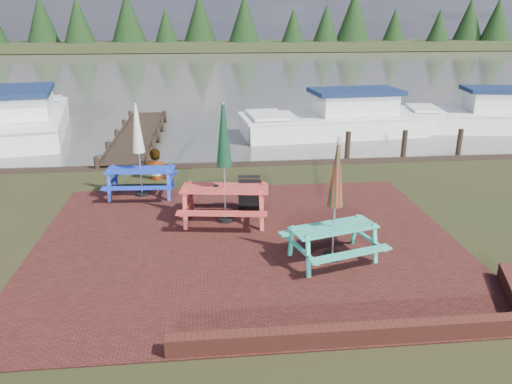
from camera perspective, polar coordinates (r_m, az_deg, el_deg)
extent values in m
plane|color=black|center=(9.85, -0.44, -8.38)|extent=(120.00, 120.00, 0.00)
cube|color=#361411|center=(10.73, -0.95, -5.84)|extent=(9.00, 7.50, 0.02)
cube|color=#4C1E16|center=(7.87, 12.83, -15.50)|extent=(6.00, 0.22, 0.30)
cube|color=#46433C|center=(45.90, -4.98, 13.67)|extent=(120.00, 60.00, 0.02)
cube|color=black|center=(74.78, -5.47, 16.27)|extent=(120.00, 10.00, 1.20)
cube|color=teal|center=(9.87, 8.87, -4.04)|extent=(1.82, 1.12, 0.04)
cube|color=teal|center=(9.49, 10.77, -6.98)|extent=(1.70, 0.70, 0.04)
cube|color=teal|center=(10.49, 7.00, -4.13)|extent=(1.70, 0.70, 0.04)
cube|color=teal|center=(9.68, 4.98, -6.63)|extent=(0.49, 1.44, 0.70)
cube|color=teal|center=(10.39, 12.29, -5.15)|extent=(0.49, 1.44, 0.70)
cylinder|color=black|center=(10.15, 8.68, -7.42)|extent=(0.34, 0.34, 0.09)
cylinder|color=#B2B2B7|center=(9.69, 9.02, -1.42)|extent=(0.03, 0.03, 2.37)
cone|color=#A32217|center=(9.50, 9.20, 1.78)|extent=(0.30, 0.30, 1.18)
cube|color=#B0342D|center=(11.58, -3.59, 0.42)|extent=(2.10, 1.06, 0.04)
cube|color=#B0342D|center=(10.99, -3.94, -2.47)|extent=(2.02, 0.55, 0.04)
cube|color=#B0342D|center=(12.40, -3.21, 0.15)|extent=(2.02, 0.55, 0.04)
cube|color=#B0342D|center=(11.84, -7.74, -1.42)|extent=(0.34, 1.73, 0.83)
cube|color=#B0342D|center=(11.67, 0.71, -1.55)|extent=(0.34, 1.73, 0.83)
cylinder|color=black|center=(11.86, -3.51, -3.10)|extent=(0.40, 0.40, 0.11)
cylinder|color=#B2B2B7|center=(11.41, -3.65, 3.12)|extent=(0.04, 0.04, 2.79)
cone|color=black|center=(11.24, -3.72, 6.39)|extent=(0.36, 0.36, 1.39)
cube|color=#1630AB|center=(13.64, -13.07, 2.50)|extent=(1.82, 0.80, 0.04)
cube|color=#1630AB|center=(13.10, -13.48, 0.44)|extent=(1.79, 0.34, 0.04)
cube|color=#1630AB|center=(14.36, -12.53, 2.19)|extent=(1.79, 0.34, 0.04)
cube|color=#1630AB|center=(13.92, -16.08, 0.98)|extent=(0.17, 1.55, 0.73)
cube|color=#1630AB|center=(13.63, -9.76, 1.10)|extent=(0.17, 1.55, 0.73)
cylinder|color=black|center=(13.85, -12.86, -0.20)|extent=(0.36, 0.36, 0.10)
cylinder|color=#B2B2B7|center=(13.51, -13.23, 4.55)|extent=(0.04, 0.04, 2.48)
cone|color=beige|center=(13.37, -13.43, 7.01)|extent=(0.32, 0.32, 1.24)
cube|color=black|center=(12.07, -0.65, -0.62)|extent=(0.57, 0.27, 0.89)
cube|color=black|center=(12.35, -0.78, -0.14)|extent=(0.57, 0.27, 0.89)
cube|color=black|center=(12.07, -0.73, 1.54)|extent=(0.55, 0.09, 0.03)
cube|color=black|center=(20.83, -13.23, 6.55)|extent=(1.60, 9.00, 0.06)
cube|color=black|center=(20.93, -15.29, 6.58)|extent=(0.08, 9.00, 0.08)
cube|color=black|center=(20.74, -11.17, 6.79)|extent=(0.08, 9.00, 0.08)
cylinder|color=black|center=(16.72, -17.66, 2.22)|extent=(0.16, 0.16, 1.00)
cylinder|color=black|center=(16.46, -12.21, 2.45)|extent=(0.16, 0.16, 1.00)
cube|color=silver|center=(23.46, -24.24, 6.87)|extent=(4.10, 8.08, 1.10)
cube|color=silver|center=(23.35, -24.43, 8.24)|extent=(4.18, 8.25, 0.09)
cube|color=silver|center=(22.36, -24.87, 9.13)|extent=(2.50, 3.55, 0.94)
cube|color=#101D3C|center=(22.29, -25.07, 10.46)|extent=(2.80, 4.05, 0.20)
cube|color=silver|center=(26.21, -23.80, 9.70)|extent=(2.48, 1.80, 0.11)
cube|color=silver|center=(21.51, 8.78, 7.28)|extent=(7.80, 3.33, 1.01)
cube|color=silver|center=(21.40, 8.85, 8.65)|extent=(7.96, 3.39, 0.08)
cube|color=silver|center=(21.65, 11.22, 9.94)|extent=(3.35, 2.18, 0.86)
cube|color=#101D3C|center=(21.57, 11.31, 11.21)|extent=(3.82, 2.43, 0.18)
cube|color=silver|center=(20.58, 1.20, 8.82)|extent=(1.57, 2.35, 0.10)
cube|color=silver|center=(24.28, 24.12, 7.19)|extent=(6.78, 3.34, 1.00)
cube|color=silver|center=(24.19, 24.29, 8.39)|extent=(6.91, 3.41, 0.08)
cube|color=silver|center=(24.40, 26.17, 9.35)|extent=(2.96, 2.08, 0.85)
cube|color=#101D3C|center=(24.33, 26.34, 10.45)|extent=(3.37, 2.33, 0.18)
cube|color=silver|center=(23.42, 18.62, 9.10)|extent=(1.48, 2.12, 0.10)
imported|color=gray|center=(14.93, -11.53, 4.83)|extent=(0.74, 0.56, 1.85)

